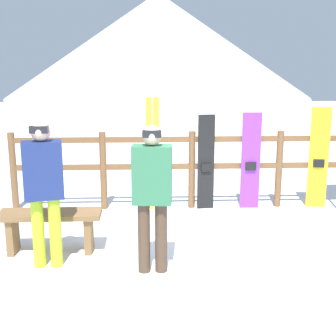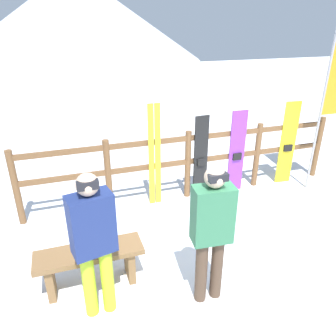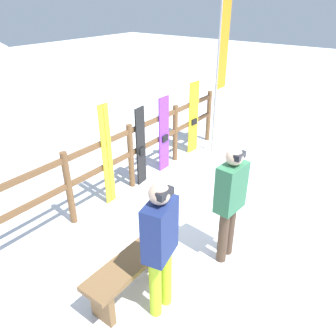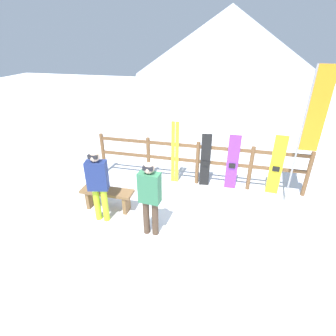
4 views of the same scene
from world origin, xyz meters
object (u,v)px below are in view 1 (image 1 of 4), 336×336
Objects in this scene: person_navy at (44,184)px; ski_pair_yellow at (153,154)px; person_plaid_green at (152,189)px; snowboard_purple at (251,161)px; snowboard_black_stripe at (206,163)px; snowboard_yellow at (319,158)px; bench at (50,223)px.

ski_pair_yellow is at bearing 59.21° from person_navy.
person_plaid_green is at bearing -8.95° from person_navy.
snowboard_purple is at bearing 36.63° from person_navy.
person_plaid_green is 1.15m from person_navy.
person_plaid_green is 2.59m from snowboard_purple.
snowboard_yellow reaches higher than snowboard_black_stripe.
bench is 0.81× the size of snowboard_purple.
snowboard_black_stripe is 0.93× the size of snowboard_yellow.
snowboard_black_stripe is (0.81, 2.12, -0.20)m from person_plaid_green.
person_navy reaches higher than snowboard_black_stripe.
snowboard_yellow is at bearing -0.08° from ski_pair_yellow.
person_plaid_green is 1.08× the size of snowboard_purple.
person_plaid_green is 1.03× the size of snowboard_yellow.
snowboard_black_stripe reaches higher than bench.
person_navy is 1.12× the size of snowboard_black_stripe.
snowboard_black_stripe is at bearing 68.99° from person_plaid_green.
ski_pair_yellow is at bearing 179.75° from snowboard_black_stripe.
snowboard_purple is 1.02m from snowboard_yellow.
snowboard_yellow is at bearing 0.00° from snowboard_purple.
snowboard_purple is (2.66, 1.55, 0.37)m from bench.
snowboard_black_stripe is 0.67m from snowboard_purple.
bench is 0.83× the size of snowboard_black_stripe.
snowboard_yellow is (1.69, 0.00, 0.05)m from snowboard_black_stripe.
snowboard_purple is 0.95× the size of snowboard_yellow.
ski_pair_yellow is (0.03, 2.12, -0.07)m from person_plaid_green.
snowboard_purple is at bearing 55.08° from person_plaid_green.
bench is 3.10m from snowboard_purple.
person_plaid_green is at bearing -139.70° from snowboard_yellow.
person_navy is 1.10× the size of snowboard_purple.
bench is 0.69m from person_navy.
person_navy is at bearing 171.05° from person_plaid_green.
snowboard_yellow is (2.47, -0.00, -0.08)m from ski_pair_yellow.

